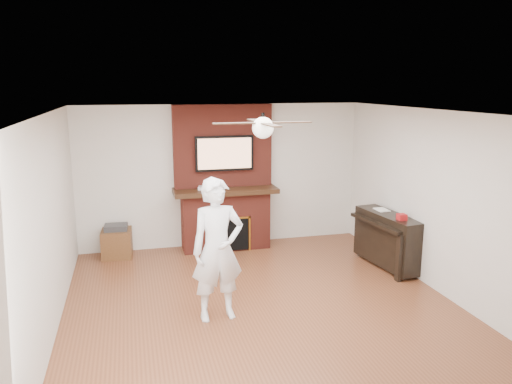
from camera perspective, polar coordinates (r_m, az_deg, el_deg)
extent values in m
cube|color=#5C301B|center=(6.69, 0.73, -13.70)|extent=(5.36, 5.86, 0.18)
cube|color=white|center=(6.02, 0.80, 9.91)|extent=(5.36, 5.86, 0.18)
cube|color=beige|center=(8.93, -4.00, 1.99)|extent=(5.36, 0.18, 2.50)
cube|color=beige|center=(3.71, 12.61, -13.36)|extent=(5.36, 0.18, 2.50)
cube|color=beige|center=(6.10, -23.50, -3.86)|extent=(0.18, 5.86, 2.50)
cube|color=beige|center=(7.31, 20.75, -1.08)|extent=(0.18, 5.86, 2.50)
cube|color=maroon|center=(8.77, -3.53, -3.23)|extent=(1.50, 0.50, 1.00)
cube|color=black|center=(8.61, -3.54, 0.19)|extent=(1.78, 0.64, 0.08)
cube|color=maroon|center=(8.66, -3.83, 5.29)|extent=(1.70, 0.20, 1.42)
cube|color=black|center=(8.58, -3.19, -4.92)|extent=(0.70, 0.06, 0.55)
cube|color=#BF8C2D|center=(8.49, -3.20, -3.07)|extent=(0.78, 0.02, 0.03)
cube|color=#BF8C2D|center=(8.51, -5.66, -5.10)|extent=(0.03, 0.02, 0.61)
cube|color=#BF8C2D|center=(8.65, -0.73, -4.76)|extent=(0.03, 0.02, 0.61)
cube|color=black|center=(8.53, -3.64, 4.44)|extent=(1.00, 0.07, 0.60)
cube|color=#E7A67A|center=(8.50, -3.59, 4.41)|extent=(0.92, 0.01, 0.52)
cylinder|color=black|center=(6.03, 0.79, 8.39)|extent=(0.04, 0.04, 0.14)
sphere|color=white|center=(6.03, 0.79, 7.35)|extent=(0.26, 0.26, 0.26)
cube|color=black|center=(6.12, 3.80, 7.96)|extent=(0.55, 0.11, 0.01)
cube|color=black|center=(6.35, 0.00, 8.14)|extent=(0.11, 0.55, 0.01)
cube|color=black|center=(5.95, -2.31, 7.85)|extent=(0.55, 0.11, 0.01)
cube|color=black|center=(5.71, 1.66, 7.67)|extent=(0.11, 0.55, 0.01)
imported|color=white|center=(6.07, -4.41, -6.59)|extent=(0.68, 0.49, 1.76)
cube|color=#4E2E16|center=(8.69, -15.61, -5.67)|extent=(0.51, 0.51, 0.46)
cube|color=#29292B|center=(8.61, -15.71, -3.91)|extent=(0.39, 0.32, 0.09)
cube|color=black|center=(8.13, 14.86, -5.21)|extent=(0.55, 1.35, 0.81)
cube|color=black|center=(7.61, 16.03, -7.28)|extent=(0.06, 0.10, 0.71)
cube|color=black|center=(8.58, 12.10, -4.83)|extent=(0.06, 0.10, 0.71)
cube|color=black|center=(7.95, 13.57, -3.48)|extent=(0.30, 1.22, 0.05)
cube|color=silver|center=(8.23, 14.17, -1.97)|extent=(0.18, 0.25, 0.01)
cube|color=#A21316|center=(7.71, 16.32, -2.76)|extent=(0.12, 0.12, 0.09)
cube|color=silver|center=(8.53, -5.38, 0.50)|extent=(0.40, 0.29, 0.05)
cylinder|color=#F8A31D|center=(8.70, -4.15, -6.43)|extent=(0.07, 0.07, 0.11)
cylinder|color=#337F3C|center=(8.74, -3.70, -6.38)|extent=(0.07, 0.07, 0.10)
cylinder|color=beige|center=(8.79, -2.15, -6.20)|extent=(0.09, 0.09, 0.11)
cylinder|color=navy|center=(8.74, -1.92, -6.39)|extent=(0.06, 0.06, 0.08)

